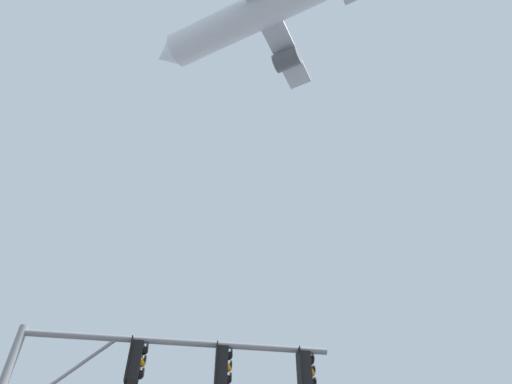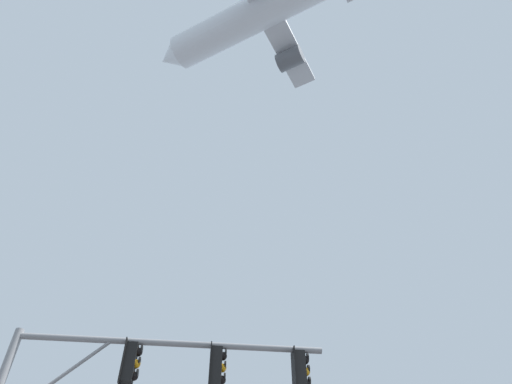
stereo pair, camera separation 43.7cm
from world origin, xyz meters
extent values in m
cylinder|color=gray|center=(-2.16, 7.13, 6.24)|extent=(7.05, 1.32, 0.15)
cylinder|color=gray|center=(-4.62, 6.72, 5.20)|extent=(2.18, 0.44, 2.14)
cube|color=black|center=(0.79, 7.62, 5.72)|extent=(0.31, 0.36, 0.90)
cylinder|color=black|center=(0.79, 7.62, 6.23)|extent=(0.05, 0.05, 0.12)
cube|color=black|center=(0.65, 7.60, 5.72)|extent=(0.10, 0.46, 1.04)
sphere|color=black|center=(0.93, 7.64, 5.99)|extent=(0.20, 0.20, 0.20)
cylinder|color=black|center=(1.00, 7.65, 6.05)|extent=(0.07, 0.21, 0.21)
sphere|color=orange|center=(0.93, 7.64, 5.71)|extent=(0.20, 0.20, 0.20)
cylinder|color=black|center=(1.00, 7.65, 5.77)|extent=(0.07, 0.21, 0.21)
sphere|color=black|center=(0.93, 7.64, 5.43)|extent=(0.20, 0.20, 0.20)
cylinder|color=black|center=(1.00, 7.65, 5.49)|extent=(0.07, 0.21, 0.21)
cube|color=black|center=(-1.14, 7.30, 5.72)|extent=(0.31, 0.36, 0.90)
cylinder|color=black|center=(-1.14, 7.30, 6.23)|extent=(0.05, 0.05, 0.12)
cube|color=black|center=(-1.28, 7.28, 5.72)|extent=(0.10, 0.46, 1.04)
sphere|color=black|center=(-1.00, 7.32, 5.99)|extent=(0.20, 0.20, 0.20)
cylinder|color=black|center=(-0.93, 7.33, 6.05)|extent=(0.07, 0.21, 0.21)
sphere|color=orange|center=(-1.00, 7.32, 5.71)|extent=(0.20, 0.20, 0.20)
cylinder|color=black|center=(-0.93, 7.33, 5.77)|extent=(0.07, 0.21, 0.21)
sphere|color=black|center=(-1.00, 7.32, 5.43)|extent=(0.20, 0.20, 0.20)
cylinder|color=black|center=(-0.93, 7.33, 5.49)|extent=(0.07, 0.21, 0.21)
cube|color=black|center=(-3.07, 6.98, 5.72)|extent=(0.31, 0.36, 0.90)
cylinder|color=black|center=(-3.07, 6.98, 6.23)|extent=(0.05, 0.05, 0.12)
cube|color=black|center=(-3.21, 6.95, 5.72)|extent=(0.10, 0.46, 1.04)
sphere|color=black|center=(-2.93, 7.00, 5.99)|extent=(0.20, 0.20, 0.20)
cylinder|color=black|center=(-2.87, 7.01, 6.05)|extent=(0.07, 0.21, 0.21)
sphere|color=orange|center=(-2.93, 7.00, 5.71)|extent=(0.20, 0.20, 0.20)
cylinder|color=black|center=(-2.87, 7.01, 5.77)|extent=(0.07, 0.21, 0.21)
sphere|color=black|center=(-2.93, 7.00, 5.43)|extent=(0.20, 0.20, 0.20)
cylinder|color=black|center=(-2.87, 7.01, 5.49)|extent=(0.07, 0.21, 0.21)
cylinder|color=white|center=(-0.23, 20.34, 51.65)|extent=(21.69, 12.76, 3.92)
cone|color=white|center=(-11.37, 25.44, 51.65)|extent=(4.00, 4.51, 3.73)
cube|color=silver|center=(0.33, 20.08, 51.06)|extent=(11.13, 20.07, 0.44)
cylinder|color=#595B60|center=(2.76, 25.39, 49.89)|extent=(3.59, 3.23, 2.21)
camera|label=1|loc=(-0.08, -3.22, 1.19)|focal=32.81mm
camera|label=2|loc=(0.36, -3.20, 1.19)|focal=32.81mm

